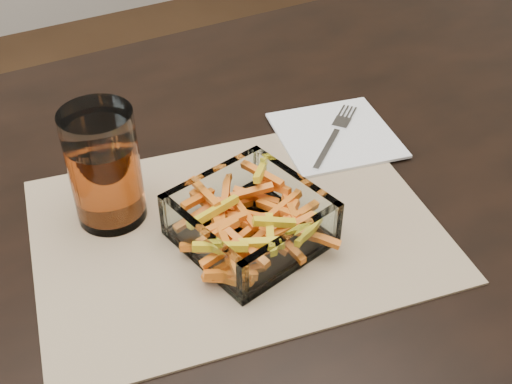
% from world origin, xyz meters
% --- Properties ---
extents(dining_table, '(1.60, 0.90, 0.75)m').
position_xyz_m(dining_table, '(0.00, 0.00, 0.66)').
color(dining_table, black).
rests_on(dining_table, ground).
extents(placemat, '(0.50, 0.40, 0.00)m').
position_xyz_m(placemat, '(-0.05, -0.05, 0.75)').
color(placemat, '#9E8A68').
rests_on(placemat, dining_table).
extents(glass_bowl, '(0.17, 0.17, 0.06)m').
position_xyz_m(glass_bowl, '(-0.04, -0.07, 0.78)').
color(glass_bowl, white).
rests_on(glass_bowl, placemat).
extents(tumbler, '(0.08, 0.08, 0.14)m').
position_xyz_m(tumbler, '(-0.16, 0.04, 0.82)').
color(tumbler, white).
rests_on(tumbler, placemat).
extents(napkin, '(0.18, 0.18, 0.00)m').
position_xyz_m(napkin, '(0.16, 0.05, 0.76)').
color(napkin, white).
rests_on(napkin, placemat).
extents(fork, '(0.13, 0.11, 0.00)m').
position_xyz_m(fork, '(0.15, 0.05, 0.76)').
color(fork, silver).
rests_on(fork, napkin).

